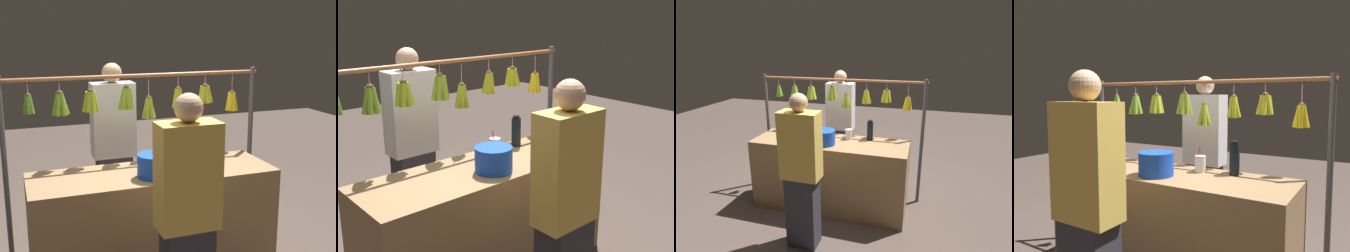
# 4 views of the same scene
# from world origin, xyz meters

# --- Properties ---
(market_counter) EXTENTS (1.93, 0.62, 0.90)m
(market_counter) POSITION_xyz_m (0.00, 0.00, 0.45)
(market_counter) COLOR olive
(market_counter) RESTS_ON ground
(display_rack) EXTENTS (2.25, 0.14, 1.65)m
(display_rack) POSITION_xyz_m (0.01, -0.41, 1.25)
(display_rack) COLOR #4C4C51
(display_rack) RESTS_ON ground
(water_bottle) EXTENTS (0.08, 0.08, 0.26)m
(water_bottle) POSITION_xyz_m (-0.47, -0.19, 1.02)
(water_bottle) COLOR black
(water_bottle) RESTS_ON market_counter
(blue_bucket) EXTENTS (0.26, 0.26, 0.18)m
(blue_bucket) POSITION_xyz_m (0.03, 0.12, 0.98)
(blue_bucket) COLOR blue
(blue_bucket) RESTS_ON market_counter
(drink_cup) EXTENTS (0.09, 0.09, 0.20)m
(drink_cup) POSITION_xyz_m (-0.20, -0.15, 0.96)
(drink_cup) COLOR silver
(drink_cup) RESTS_ON market_counter
(vendor_person) EXTENTS (0.40, 0.22, 1.68)m
(vendor_person) POSITION_xyz_m (0.12, -0.85, 0.83)
(vendor_person) COLOR #2D2D38
(vendor_person) RESTS_ON ground
(customer_person) EXTENTS (0.39, 0.21, 1.63)m
(customer_person) POSITION_xyz_m (0.03, 0.78, 0.80)
(customer_person) COLOR #2D2D38
(customer_person) RESTS_ON ground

